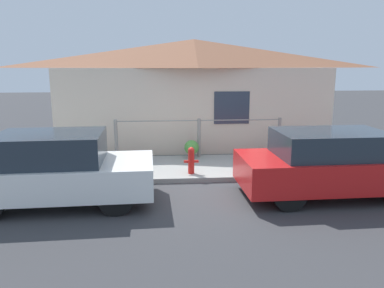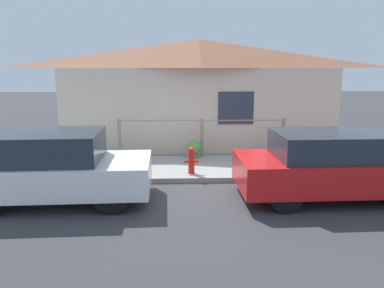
# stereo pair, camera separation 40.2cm
# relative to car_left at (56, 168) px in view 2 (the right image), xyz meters

# --- Properties ---
(ground_plane) EXTENTS (60.00, 60.00, 0.00)m
(ground_plane) POSITION_rel_car_left_xyz_m (3.19, 1.10, -0.73)
(ground_plane) COLOR #38383A
(sidewalk) EXTENTS (24.00, 2.30, 0.13)m
(sidewalk) POSITION_rel_car_left_xyz_m (3.19, 2.25, -0.67)
(sidewalk) COLOR gray
(sidewalk) RESTS_ON ground_plane
(house) EXTENTS (9.10, 2.23, 3.59)m
(house) POSITION_rel_car_left_xyz_m (3.20, 4.93, 2.16)
(house) COLOR beige
(house) RESTS_ON ground_plane
(fence) EXTENTS (4.90, 0.10, 1.12)m
(fence) POSITION_rel_car_left_xyz_m (3.19, 3.25, 0.01)
(fence) COLOR gray
(fence) RESTS_ON sidewalk
(car_left) EXTENTS (3.80, 1.84, 1.47)m
(car_left) POSITION_rel_car_left_xyz_m (0.00, 0.00, 0.00)
(car_left) COLOR white
(car_left) RESTS_ON ground_plane
(car_right) EXTENTS (4.18, 1.78, 1.43)m
(car_right) POSITION_rel_car_left_xyz_m (5.79, 0.00, -0.01)
(car_right) COLOR red
(car_right) RESTS_ON ground_plane
(fire_hydrant) EXTENTS (0.37, 0.16, 0.67)m
(fire_hydrant) POSITION_rel_car_left_xyz_m (2.83, 1.52, -0.25)
(fire_hydrant) COLOR red
(fire_hydrant) RESTS_ON sidewalk
(potted_plant_near_hydrant) EXTENTS (0.42, 0.42, 0.53)m
(potted_plant_near_hydrant) POSITION_rel_car_left_xyz_m (2.96, 3.04, -0.30)
(potted_plant_near_hydrant) COLOR slate
(potted_plant_near_hydrant) RESTS_ON sidewalk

